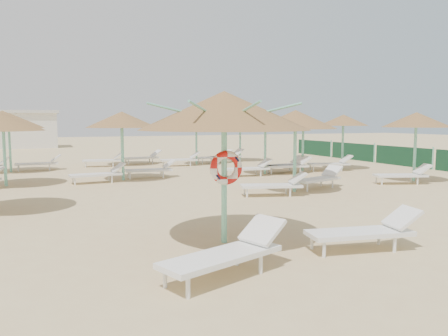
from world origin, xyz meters
name	(u,v)px	position (x,y,z in m)	size (l,w,h in m)	color
ground	(241,245)	(0.00, 0.00, 0.00)	(120.00, 120.00, 0.00)	tan
main_palapa	(224,111)	(-0.21, 0.31, 2.52)	(3.23, 3.23, 2.90)	#77CFB1
lounger_main_a	(229,252)	(-0.87, -1.40, 0.37)	(2.23, 1.32, 0.78)	white
lounger_main_b	(366,231)	(1.98, -1.14, 0.36)	(2.14, 0.97, 0.75)	white
palapa_field	(184,122)	(2.29, 10.67, 2.30)	(18.08, 13.92, 2.72)	#77CFB1
service_hut	(7,129)	(-6.00, 35.00, 1.64)	(8.40, 4.40, 3.25)	silver
windbreak_fence	(403,156)	(14.00, 9.96, 0.50)	(0.08, 19.84, 1.10)	#1C5535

